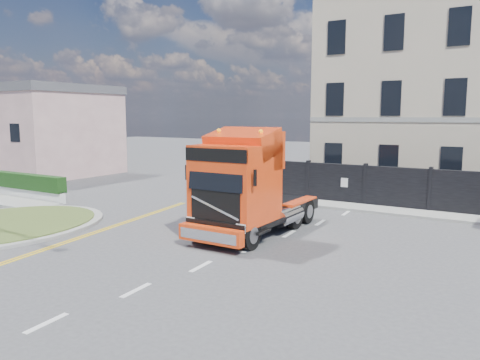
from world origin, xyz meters
The scene contains 9 objects.
ground centered at (0.00, 0.00, 0.00)m, with size 120.00×120.00×0.00m, color #424244.
traffic_island centered at (-7.00, -3.00, 0.08)m, with size 6.80×6.80×0.17m.
hedge_wall centered at (-13.00, 1.50, 0.74)m, with size 8.00×0.55×1.35m.
seaside_bldg_pink centered at (-20.00, 9.00, 3.00)m, with size 8.00×8.00×6.00m, color beige.
seaside_bldg_cream centered at (-28.00, 11.00, 2.50)m, with size 9.00×8.00×5.00m, color beige.
hoarding_fence centered at (6.55, 9.00, 1.00)m, with size 18.80×0.25×2.00m.
georgian_building centered at (6.00, 16.50, 5.77)m, with size 12.30×10.30×12.80m.
pavement_far centered at (6.00, 8.10, 0.06)m, with size 20.00×1.60×0.12m, color gray.
truck centered at (1.99, 0.85, 1.72)m, with size 2.46×6.44×3.85m.
Camera 1 is at (10.57, -13.54, 4.40)m, focal length 35.00 mm.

